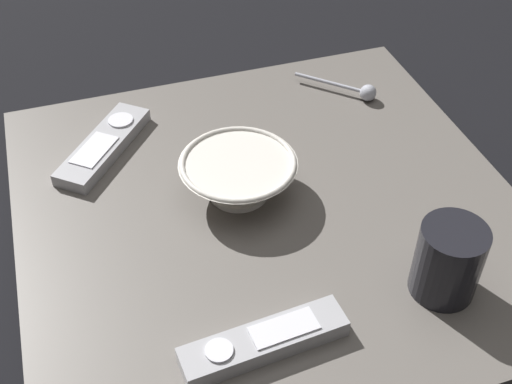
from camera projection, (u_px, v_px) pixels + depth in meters
name	position (u px, v px, depth m)	size (l,w,h in m)	color
ground_plane	(269.00, 226.00, 0.93)	(6.00, 6.00, 0.00)	black
table	(269.00, 216.00, 0.92)	(0.67, 0.67, 0.04)	#5B5651
cereal_bowl	(238.00, 175.00, 0.90)	(0.16, 0.16, 0.06)	beige
coffee_mug	(448.00, 261.00, 0.77)	(0.08, 0.08, 0.10)	black
teaspoon	(361.00, 91.00, 1.08)	(0.11, 0.11, 0.03)	#A3A5B2
tv_remote_near	(264.00, 341.00, 0.73)	(0.06, 0.19, 0.03)	#9E9EA3
tv_remote_far	(104.00, 145.00, 0.98)	(0.18, 0.16, 0.02)	#9E9EA3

